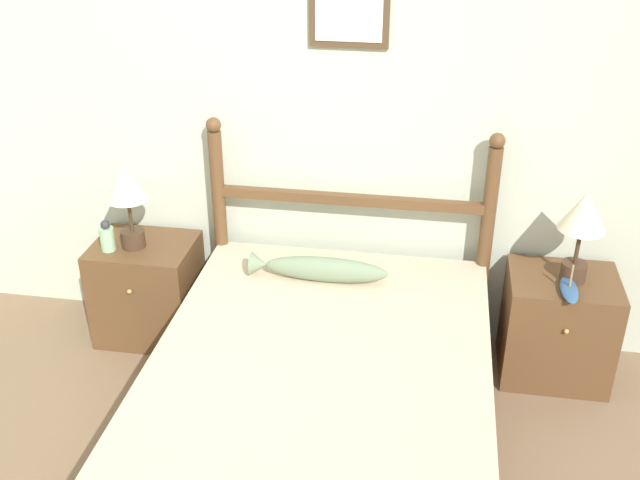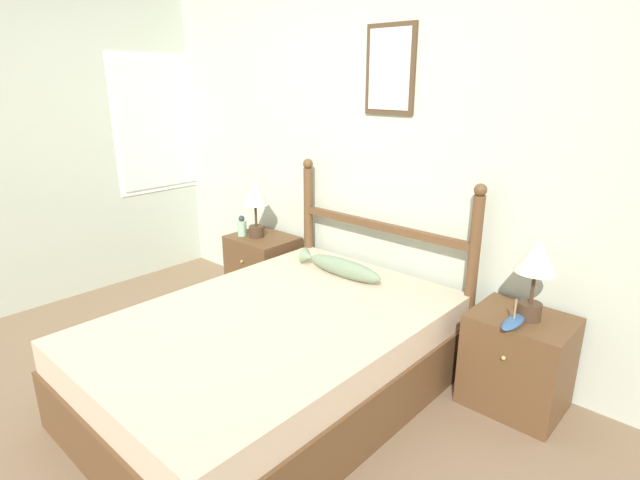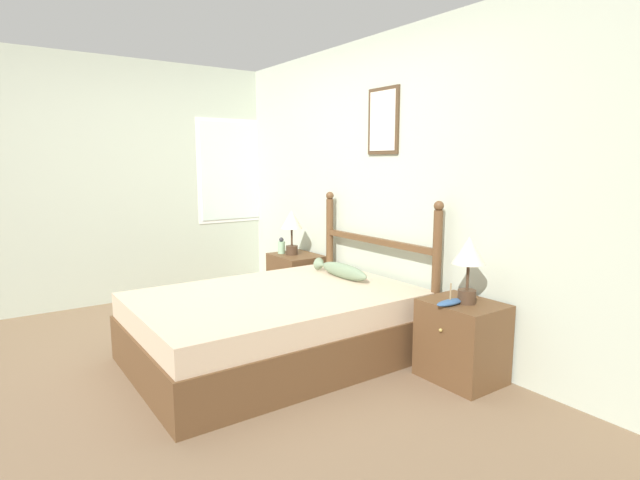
{
  "view_description": "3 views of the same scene",
  "coord_description": "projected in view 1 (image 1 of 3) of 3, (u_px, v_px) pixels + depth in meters",
  "views": [
    {
      "loc": [
        0.62,
        -1.76,
        2.38
      ],
      "look_at": [
        0.17,
        0.97,
        0.92
      ],
      "focal_mm": 42.0,
      "sensor_mm": 36.0,
      "label": 1
    },
    {
      "loc": [
        2.1,
        -1.08,
        1.78
      ],
      "look_at": [
        0.15,
        1.07,
        0.83
      ],
      "focal_mm": 28.0,
      "sensor_mm": 36.0,
      "label": 2
    },
    {
      "loc": [
        3.4,
        -1.21,
        1.49
      ],
      "look_at": [
        0.22,
        1.01,
        0.88
      ],
      "focal_mm": 28.0,
      "sensor_mm": 36.0,
      "label": 3
    }
  ],
  "objects": [
    {
      "name": "wall_back",
      "position": [
        312.0,
        101.0,
        3.65
      ],
      "size": [
        6.4,
        0.08,
        2.55
      ],
      "color": "beige",
      "rests_on": "ground_plane"
    },
    {
      "name": "bed",
      "position": [
        317.0,
        422.0,
        3.12
      ],
      "size": [
        1.43,
        2.07,
        0.52
      ],
      "color": "brown",
      "rests_on": "ground_plane"
    },
    {
      "name": "headboard",
      "position": [
        349.0,
        228.0,
        3.8
      ],
      "size": [
        1.44,
        0.08,
        1.21
      ],
      "color": "brown",
      "rests_on": "ground_plane"
    },
    {
      "name": "nightstand_left",
      "position": [
        148.0,
        289.0,
        4.0
      ],
      "size": [
        0.52,
        0.44,
        0.55
      ],
      "color": "brown",
      "rests_on": "ground_plane"
    },
    {
      "name": "nightstand_right",
      "position": [
        557.0,
        326.0,
        3.7
      ],
      "size": [
        0.52,
        0.44,
        0.55
      ],
      "color": "brown",
      "rests_on": "ground_plane"
    },
    {
      "name": "table_lamp_left",
      "position": [
        127.0,
        190.0,
        3.71
      ],
      "size": [
        0.22,
        0.22,
        0.45
      ],
      "color": "#422D1E",
      "rests_on": "nightstand_left"
    },
    {
      "name": "table_lamp_right",
      "position": [
        583.0,
        220.0,
        3.41
      ],
      "size": [
        0.22,
        0.22,
        0.45
      ],
      "color": "#422D1E",
      "rests_on": "nightstand_right"
    },
    {
      "name": "bottle",
      "position": [
        107.0,
        237.0,
        3.79
      ],
      "size": [
        0.07,
        0.07,
        0.17
      ],
      "color": "#99C699",
      "rests_on": "nightstand_left"
    },
    {
      "name": "model_boat",
      "position": [
        569.0,
        289.0,
        3.44
      ],
      "size": [
        0.08,
        0.24,
        0.15
      ],
      "color": "#335684",
      "rests_on": "nightstand_right"
    },
    {
      "name": "fish_pillow",
      "position": [
        318.0,
        269.0,
        3.59
      ],
      "size": [
        0.67,
        0.11,
        0.13
      ],
      "color": "gray",
      "rests_on": "bed"
    }
  ]
}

